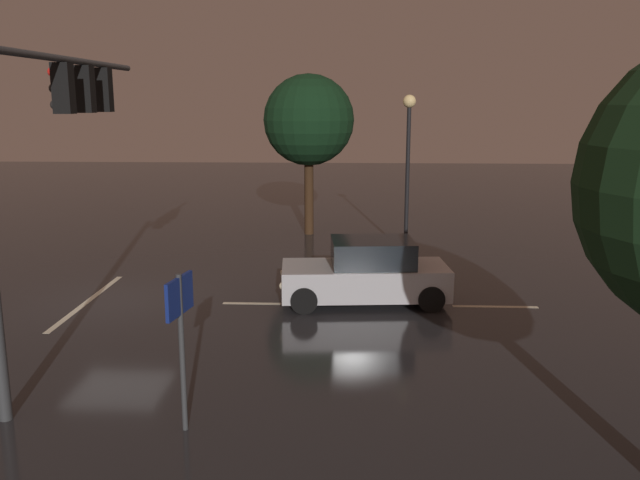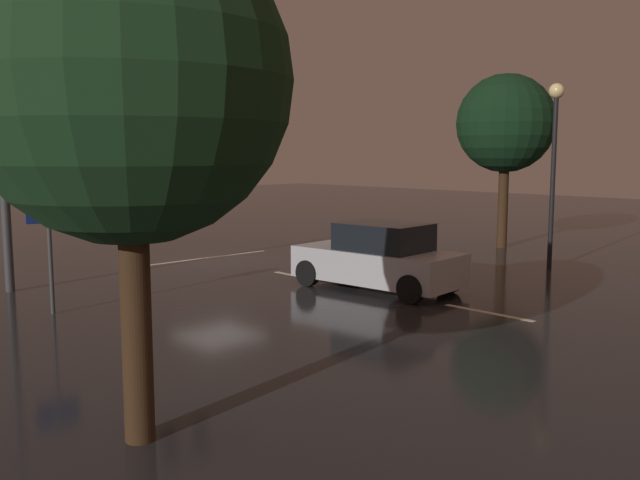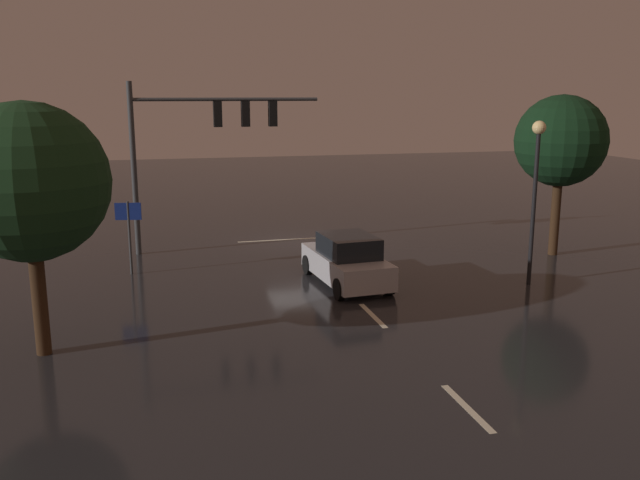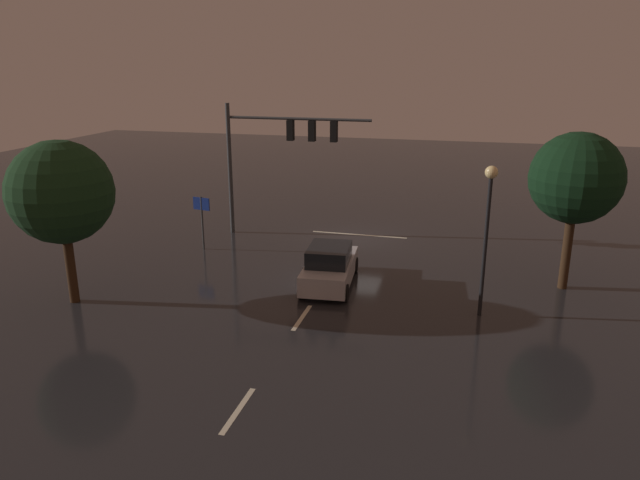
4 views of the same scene
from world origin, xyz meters
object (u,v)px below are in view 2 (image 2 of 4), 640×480
(traffic_signal_assembly, at_px, (103,102))
(street_lamp_left_kerb, at_px, (554,142))
(car_approaching, at_px, (379,258))
(route_sign, at_px, (49,227))
(tree_right_near, at_px, (128,82))
(tree_left_near, at_px, (506,124))

(traffic_signal_assembly, relative_size, street_lamp_left_kerb, 1.37)
(street_lamp_left_kerb, bearing_deg, car_approaching, -14.37)
(route_sign, bearing_deg, tree_right_near, 74.86)
(traffic_signal_assembly, distance_m, tree_right_near, 11.38)
(car_approaching, bearing_deg, route_sign, -23.78)
(traffic_signal_assembly, relative_size, tree_left_near, 1.19)
(traffic_signal_assembly, xyz_separation_m, car_approaching, (-4.15, 6.20, -3.99))
(car_approaching, xyz_separation_m, tree_right_near, (8.97, 4.09, 3.43))
(tree_left_near, bearing_deg, street_lamp_left_kerb, 47.92)
(car_approaching, relative_size, street_lamp_left_kerb, 0.83)
(traffic_signal_assembly, distance_m, street_lamp_left_kerb, 12.73)
(route_sign, bearing_deg, car_approaching, 156.22)
(tree_left_near, height_order, tree_right_near, tree_left_near)
(traffic_signal_assembly, xyz_separation_m, tree_right_near, (4.82, 10.29, -0.56))
(route_sign, relative_size, tree_left_near, 0.42)
(street_lamp_left_kerb, height_order, tree_left_near, tree_left_near)
(tree_right_near, bearing_deg, route_sign, -105.14)
(traffic_signal_assembly, bearing_deg, tree_left_near, 162.68)
(tree_left_near, relative_size, tree_right_near, 1.02)
(traffic_signal_assembly, relative_size, route_sign, 2.86)
(car_approaching, bearing_deg, traffic_signal_assembly, -56.24)
(car_approaching, xyz_separation_m, tree_left_near, (-9.15, -2.06, 3.66))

